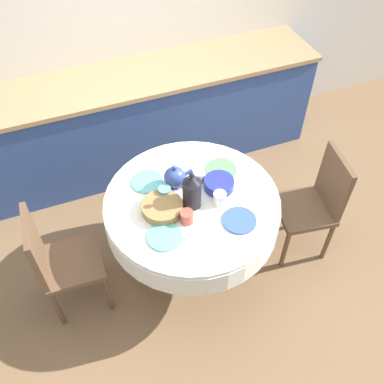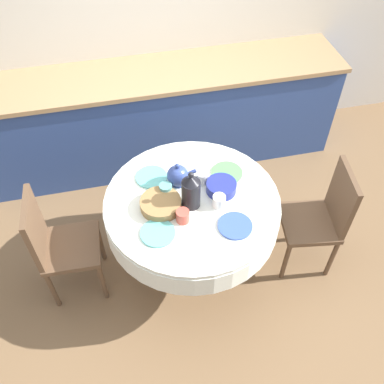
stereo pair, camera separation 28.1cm
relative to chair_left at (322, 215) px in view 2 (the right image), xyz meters
name	(u,v)px [view 2 (the right image)]	position (x,y,z in m)	size (l,w,h in m)	color
ground_plane	(192,262)	(-0.93, 0.14, -0.52)	(12.00, 12.00, 0.00)	brown
wall_back	(149,13)	(-0.93, 1.78, 0.78)	(7.00, 0.05, 2.60)	silver
kitchen_counter	(161,117)	(-0.93, 1.45, -0.04)	(3.24, 0.64, 0.95)	#2D4784
dining_table	(192,212)	(-0.93, 0.14, 0.12)	(1.20, 1.20, 0.77)	olive
chair_left	(322,215)	(0.00, 0.00, 0.00)	(0.46, 0.46, 0.94)	brown
chair_right	(57,243)	(-1.88, 0.18, 0.00)	(0.41, 0.41, 0.94)	brown
plate_near_left	(158,233)	(-1.21, -0.08, 0.26)	(0.22, 0.22, 0.01)	#60BCB7
cup_near_left	(183,216)	(-1.03, -0.01, 0.29)	(0.09, 0.09, 0.09)	#CC4C3D
plate_near_right	(235,226)	(-0.72, -0.14, 0.26)	(0.22, 0.22, 0.01)	#3856AD
cup_near_right	(219,201)	(-0.77, 0.06, 0.29)	(0.09, 0.09, 0.09)	white
plate_far_left	(152,177)	(-1.17, 0.41, 0.26)	(0.22, 0.22, 0.01)	#60BCB7
cup_far_left	(166,190)	(-1.10, 0.23, 0.29)	(0.09, 0.09, 0.09)	#5BA39E
plate_far_right	(227,173)	(-0.64, 0.33, 0.26)	(0.22, 0.22, 0.01)	#5BA85B
cup_far_right	(202,177)	(-0.83, 0.29, 0.29)	(0.09, 0.09, 0.09)	white
coffee_carafe	(191,191)	(-0.95, 0.11, 0.38)	(0.12, 0.12, 0.30)	black
teapot	(178,176)	(-1.00, 0.30, 0.33)	(0.21, 0.15, 0.20)	#33478E
bread_basket	(161,204)	(-1.15, 0.13, 0.28)	(0.27, 0.27, 0.06)	olive
fruit_bowl	(221,187)	(-0.72, 0.18, 0.28)	(0.21, 0.21, 0.07)	navy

